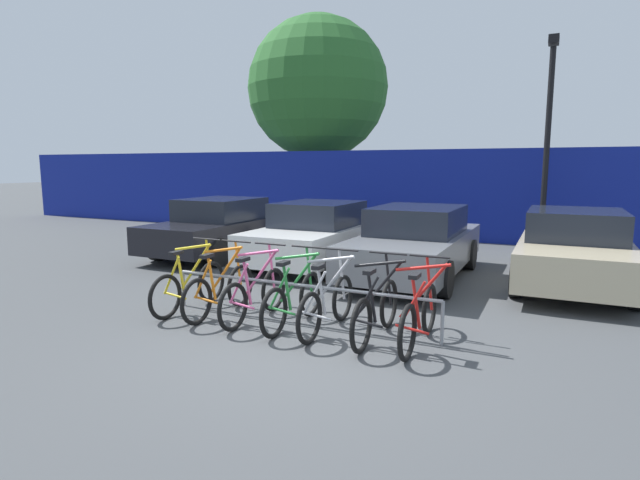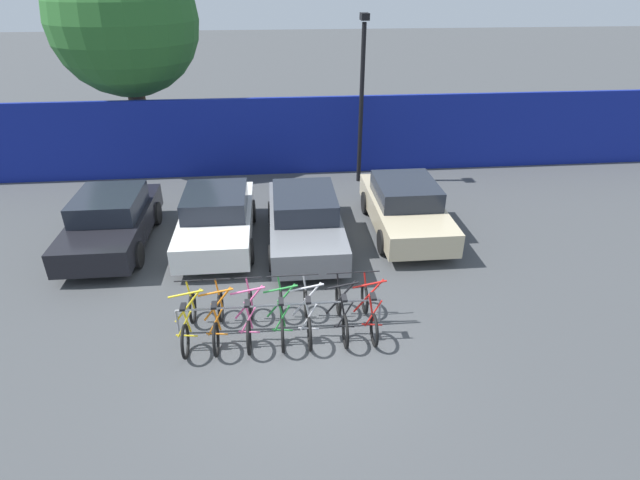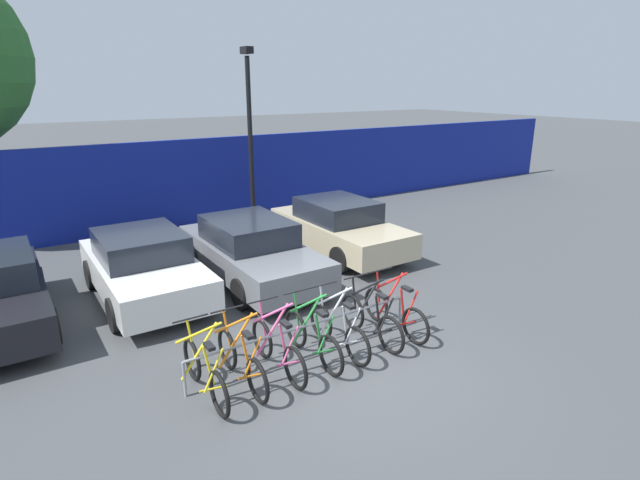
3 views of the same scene
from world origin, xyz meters
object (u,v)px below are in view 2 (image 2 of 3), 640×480
object	(u,v)px
bicycle_silver	(307,315)
car_grey	(305,219)
bicycle_yellow	(189,322)
car_white	(217,218)
bike_rack	(280,307)
lamp_post	(362,92)
bicycle_red	(369,312)
car_black	(111,221)
bicycle_orange	(218,320)
bicycle_pink	(250,318)
bicycle_black	(342,313)
tree_behind_hoarding	(124,21)
bicycle_green	(282,317)
car_beige	(405,207)

from	to	relation	value
bicycle_silver	car_grey	size ratio (longest dim) A/B	0.38
bicycle_yellow	car_grey	distance (m)	4.49
car_white	bike_rack	bearing A→B (deg)	-67.99
bicycle_yellow	lamp_post	world-z (taller)	lamp_post
bicycle_red	car_black	bearing A→B (deg)	149.87
bike_rack	bicycle_orange	size ratio (longest dim) A/B	2.39
bicycle_silver	bicycle_red	xyz separation A→B (m)	(1.24, 0.00, 0.00)
bike_rack	car_black	bearing A→B (deg)	137.32
bicycle_pink	bicycle_black	xyz separation A→B (m)	(1.82, 0.00, 0.00)
bicycle_black	car_grey	size ratio (longest dim) A/B	0.38
bicycle_pink	tree_behind_hoarding	distance (m)	12.42
bicycle_pink	bicycle_silver	size ratio (longest dim) A/B	1.00
tree_behind_hoarding	bicycle_yellow	bearing A→B (deg)	-74.26
bicycle_yellow	bike_rack	bearing A→B (deg)	1.83
bicycle_yellow	bicycle_pink	size ratio (longest dim) A/B	1.00
bicycle_black	bicycle_red	bearing A→B (deg)	0.41
bicycle_silver	bicycle_orange	bearing A→B (deg)	178.00
bicycle_pink	lamp_post	size ratio (longest dim) A/B	0.32
bicycle_green	bicycle_yellow	bearing A→B (deg)	-177.98
bicycle_pink	car_white	size ratio (longest dim) A/B	0.42
bicycle_pink	car_black	distance (m)	5.47
bicycle_yellow	tree_behind_hoarding	xyz separation A→B (m)	(-3.04, 10.77, 4.52)
car_black	lamp_post	world-z (taller)	lamp_post
bicycle_yellow	car_grey	size ratio (longest dim) A/B	0.38
bicycle_silver	bicycle_red	bearing A→B (deg)	-2.00
bike_rack	tree_behind_hoarding	xyz separation A→B (m)	(-4.81, 10.62, 4.41)
bike_rack	tree_behind_hoarding	size ratio (longest dim) A/B	0.55
car_grey	lamp_post	size ratio (longest dim) A/B	0.84
bike_rack	bicycle_pink	world-z (taller)	bicycle_pink
bicycle_pink	car_grey	xyz separation A→B (m)	(1.34, 3.71, 0.31)
car_white	car_beige	world-z (taller)	same
bicycle_yellow	car_white	bearing A→B (deg)	83.81
bicycle_yellow	bicycle_red	bearing A→B (deg)	-2.97
bicycle_black	bicycle_red	size ratio (longest dim) A/B	1.00
bicycle_yellow	bicycle_silver	size ratio (longest dim) A/B	1.00
car_grey	car_beige	bearing A→B (deg)	9.95
bicycle_red	bicycle_pink	bearing A→B (deg)	-176.09
lamp_post	car_black	bearing A→B (deg)	-151.26
bicycle_green	car_beige	world-z (taller)	car_beige
bicycle_green	tree_behind_hoarding	size ratio (longest dim) A/B	0.23
car_white	bicycle_pink	bearing A→B (deg)	-76.63
bicycle_silver	tree_behind_hoarding	world-z (taller)	tree_behind_hoarding
bicycle_pink	bicycle_green	world-z (taller)	same
bicycle_orange	bicycle_silver	bearing A→B (deg)	-3.38
bicycle_black	bicycle_orange	bearing A→B (deg)	-179.59
car_beige	bicycle_pink	bearing A→B (deg)	-134.50
bicycle_green	bicycle_silver	bearing A→B (deg)	2.02
car_beige	tree_behind_hoarding	size ratio (longest dim) A/B	0.57
bicycle_red	bike_rack	bearing A→B (deg)	179.11
bicycle_pink	tree_behind_hoarding	world-z (taller)	tree_behind_hoarding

